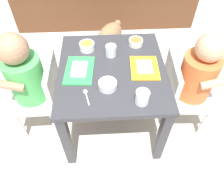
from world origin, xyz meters
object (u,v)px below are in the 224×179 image
Objects in this scene: cereal_bowl_right_side at (87,46)px; veggie_bowl_far at (136,42)px; food_tray_right at (144,68)px; water_cup_left at (142,98)px; seated_child_right at (196,76)px; dog at (108,39)px; veggie_bowl_near at (108,85)px; water_cup_right at (111,51)px; seated_child_left at (28,76)px; spoon_by_left_tray at (86,95)px; dining_table at (112,79)px; food_tray_left at (79,70)px.

veggie_bowl_far is at bearing 5.92° from cereal_bowl_right_side.
food_tray_right is 2.82× the size of water_cup_left.
seated_child_right reaches higher than dog.
seated_child_right is 7.72× the size of veggie_bowl_near.
water_cup_right is 0.24m from veggie_bowl_near.
seated_child_left is 0.61m from food_tray_right.
food_tray_right is at bearing -34.62° from water_cup_right.
veggie_bowl_far is 0.46m from spoon_by_left_tray.
dining_table is 0.15m from water_cup_right.
seated_child_left is 7.85× the size of veggie_bowl_near.
food_tray_left is 2.17× the size of spoon_by_left_tray.
cereal_bowl_right_side is 0.28m from veggie_bowl_far.
seated_child_left is 8.15× the size of cereal_bowl_right_side.
seated_child_left is at bearing -126.98° from dog.
dining_table is 0.23m from cereal_bowl_right_side.
food_tray_left reaches higher than dining_table.
veggie_bowl_near is 0.37m from veggie_bowl_far.
veggie_bowl_far is (0.31, 0.20, 0.01)m from food_tray_left.
seated_child_right reaches higher than water_cup_left.
veggie_bowl_near is at bearing 147.01° from water_cup_left.
seated_child_left is 0.45m from water_cup_right.
dining_table is 1.50× the size of dog.
dining_table is 0.28m from water_cup_left.
food_tray_right is at bearing 0.00° from food_tray_left.
water_cup_left reaches higher than food_tray_right.
seated_child_right is 1.68× the size of dog.
veggie_bowl_far is (-0.29, 0.23, 0.06)m from seated_child_right.
veggie_bowl_far is at bearing 32.88° from food_tray_left.
water_cup_right reaches higher than veggie_bowl_far.
dining_table is 0.23m from spoon_by_left_tray.
water_cup_right is at bearing 34.82° from food_tray_left.
veggie_bowl_near is (-0.03, -0.71, 0.26)m from dog.
water_cup_right is (-0.17, 0.11, 0.02)m from food_tray_right.
dog is at bearing 74.40° from food_tray_left.
dining_table is 0.19m from food_tray_left.
cereal_bowl_right_side is 0.31m from veggie_bowl_near.
cereal_bowl_right_side is (0.31, 0.16, 0.06)m from seated_child_left.
food_tray_right is 3.02× the size of water_cup_right.
food_tray_left is at bearing 103.16° from spoon_by_left_tray.
dog is 2.17× the size of food_tray_right.
dog is 0.54m from water_cup_right.
veggie_bowl_near reaches higher than food_tray_left.
dining_table is at bearing -89.89° from dog.
water_cup_left is at bearing -32.99° from veggie_bowl_near.
water_cup_right is (0.17, 0.11, 0.02)m from food_tray_left.
veggie_bowl_near is (0.14, -0.12, 0.01)m from food_tray_left.
spoon_by_left_tray is (-0.13, -0.28, -0.02)m from water_cup_right.
water_cup_left is (0.12, -0.22, 0.11)m from dining_table.
food_tray_right is 2.20× the size of cereal_bowl_right_side.
veggie_bowl_near reaches higher than veggie_bowl_far.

